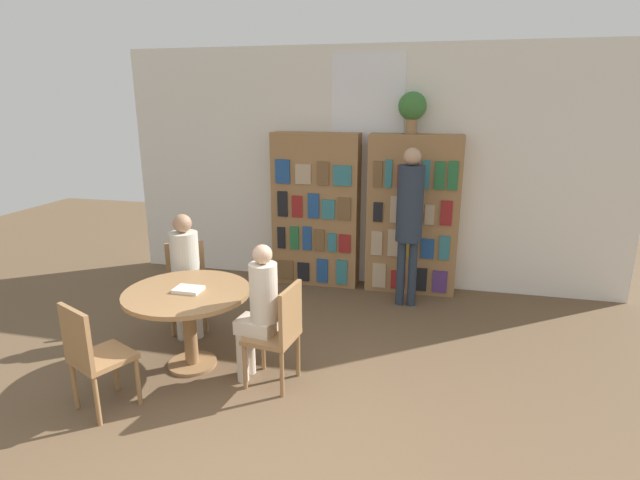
% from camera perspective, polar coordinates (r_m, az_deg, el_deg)
% --- Properties ---
extents(wall_back, '(6.40, 0.07, 3.00)m').
position_cam_1_polar(wall_back, '(6.42, 5.34, 8.09)').
color(wall_back, silver).
rests_on(wall_back, ground_plane).
extents(bookshelf_left, '(1.11, 0.34, 1.96)m').
position_cam_1_polar(bookshelf_left, '(6.44, -0.46, 3.41)').
color(bookshelf_left, olive).
rests_on(bookshelf_left, ground_plane).
extents(bookshelf_right, '(1.11, 0.34, 1.96)m').
position_cam_1_polar(bookshelf_right, '(6.26, 10.54, 2.79)').
color(bookshelf_right, olive).
rests_on(bookshelf_right, ground_plane).
extents(flower_vase, '(0.33, 0.33, 0.48)m').
position_cam_1_polar(flower_vase, '(6.12, 10.51, 14.66)').
color(flower_vase, '#997047').
rests_on(flower_vase, bookshelf_right).
extents(reading_table, '(1.11, 1.11, 0.73)m').
position_cam_1_polar(reading_table, '(4.62, -14.85, -7.16)').
color(reading_table, olive).
rests_on(reading_table, ground_plane).
extents(chair_near_camera, '(0.53, 0.53, 0.90)m').
position_cam_1_polar(chair_near_camera, '(4.25, -24.58, -11.65)').
color(chair_near_camera, olive).
rests_on(chair_near_camera, ground_plane).
extents(chair_left_side, '(0.54, 0.54, 0.90)m').
position_cam_1_polar(chair_left_side, '(5.49, -15.00, -4.52)').
color(chair_left_side, olive).
rests_on(chair_left_side, ground_plane).
extents(chair_far_side, '(0.44, 0.44, 0.90)m').
position_cam_1_polar(chair_far_side, '(4.24, -4.64, -10.22)').
color(chair_far_side, olive).
rests_on(chair_far_side, ground_plane).
extents(seated_reader_left, '(0.41, 0.42, 1.26)m').
position_cam_1_polar(seated_reader_left, '(5.25, -15.13, -2.91)').
color(seated_reader_left, beige).
rests_on(seated_reader_left, ground_plane).
extents(seated_reader_right, '(0.37, 0.27, 1.23)m').
position_cam_1_polar(seated_reader_right, '(4.24, -7.00, -7.59)').
color(seated_reader_right, beige).
rests_on(seated_reader_right, ground_plane).
extents(librarian_standing, '(0.30, 0.57, 1.85)m').
position_cam_1_polar(librarian_standing, '(5.74, 10.22, 3.25)').
color(librarian_standing, '#232D3D').
rests_on(librarian_standing, ground_plane).
extents(open_book_on_table, '(0.24, 0.18, 0.03)m').
position_cam_1_polar(open_book_on_table, '(4.55, -14.83, -5.49)').
color(open_book_on_table, silver).
rests_on(open_book_on_table, reading_table).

